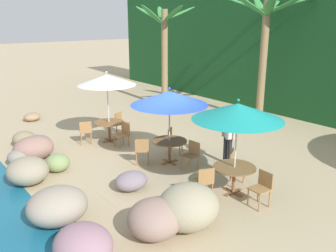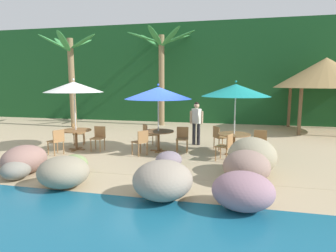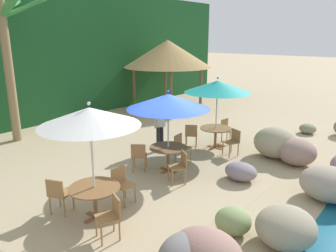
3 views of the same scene
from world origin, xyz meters
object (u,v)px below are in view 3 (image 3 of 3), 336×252
object	(u,v)px
chair_blue_inland	(139,155)
dining_table_teal	(216,131)
dining_table_blue	(168,151)
chair_teal_inland	(191,134)
dining_table_white	(95,192)
umbrella_blue	(168,101)
palapa_hut	(168,54)
chair_blue_left	(180,165)
waiter_in_white	(160,123)
chair_blue_seaward	(181,146)
chair_white_seaward	(122,182)
palm_tree_second	(5,38)
chair_teal_seaward	(227,129)
umbrella_teal	(217,87)
chair_teal_left	(233,140)
chair_white_inland	(58,193)
umbrella_white	(90,117)
chair_white_left	(112,214)

from	to	relation	value
chair_blue_inland	dining_table_teal	size ratio (longest dim) A/B	0.79
dining_table_blue	chair_teal_inland	distance (m)	2.21
dining_table_blue	dining_table_white	bearing A→B (deg)	-171.52
umbrella_blue	palapa_hut	xyz separation A→B (m)	(6.92, 5.84, 0.83)
chair_blue_left	waiter_in_white	world-z (taller)	waiter_in_white
chair_blue_seaward	dining_table_white	bearing A→B (deg)	-170.70
dining_table_white	chair_blue_left	distance (m)	2.61
umbrella_blue	chair_white_seaward	bearing A→B (deg)	-170.55
palm_tree_second	chair_teal_seaward	bearing A→B (deg)	-51.59
dining_table_teal	chair_teal_inland	size ratio (longest dim) A/B	1.26
dining_table_white	umbrella_blue	distance (m)	3.36
chair_white_seaward	palapa_hut	world-z (taller)	palapa_hut
umbrella_teal	dining_table_teal	world-z (taller)	umbrella_teal
dining_table_blue	waiter_in_white	distance (m)	1.84
umbrella_blue	umbrella_teal	distance (m)	2.64
chair_white_seaward	dining_table_blue	size ratio (longest dim) A/B	0.79
chair_teal_left	palm_tree_second	size ratio (longest dim) A/B	0.16
umbrella_teal	chair_teal_seaward	world-z (taller)	umbrella_teal
chair_white_inland	palm_tree_second	world-z (taller)	palm_tree_second
chair_blue_left	umbrella_blue	bearing A→B (deg)	62.07
chair_white_inland	dining_table_teal	world-z (taller)	chair_white_inland
chair_blue_left	chair_teal_seaward	world-z (taller)	same
dining_table_white	chair_blue_left	xyz separation A→B (m)	(2.59, -0.31, -0.10)
chair_white_seaward	palapa_hut	distance (m)	11.23
dining_table_blue	chair_teal_inland	bearing A→B (deg)	18.33
chair_white_seaward	waiter_in_white	size ratio (longest dim) A/B	0.51
umbrella_white	chair_blue_seaward	xyz separation A→B (m)	(3.83, 0.63, -1.77)
chair_blue_left	dining_table_teal	size ratio (longest dim) A/B	0.79
chair_white_inland	chair_blue_left	world-z (taller)	same
chair_white_seaward	umbrella_white	bearing A→B (deg)	-173.98
umbrella_blue	palm_tree_second	distance (m)	6.69
dining_table_white	dining_table_teal	size ratio (longest dim) A/B	1.00
chair_white_seaward	waiter_in_white	distance (m)	3.77
palapa_hut	chair_blue_seaward	bearing A→B (deg)	-137.08
chair_teal_inland	palm_tree_second	world-z (taller)	palm_tree_second
chair_blue_inland	dining_table_teal	xyz separation A→B (m)	(3.22, -0.59, 0.10)
chair_blue_inland	waiter_in_white	size ratio (longest dim) A/B	0.51
dining_table_white	dining_table_blue	xyz separation A→B (m)	(2.99, 0.45, 0.00)
chair_blue_left	umbrella_teal	distance (m)	3.56
umbrella_white	chair_blue_left	world-z (taller)	umbrella_white
dining_table_teal	dining_table_blue	bearing A→B (deg)	-179.32
chair_blue_inland	chair_blue_seaward	bearing A→B (deg)	-17.33
chair_teal_inland	chair_teal_left	world-z (taller)	same
dining_table_white	chair_teal_left	xyz separation A→B (m)	(5.39, -0.35, -0.10)
dining_table_blue	chair_blue_left	bearing A→B (deg)	-117.93
chair_blue_seaward	chair_teal_seaward	xyz separation A→B (m)	(2.65, -0.11, 0.00)
chair_blue_left	dining_table_teal	xyz separation A→B (m)	(3.03, 0.79, 0.10)
chair_blue_inland	chair_teal_seaward	distance (m)	4.11
chair_white_left	chair_white_seaward	bearing A→B (deg)	39.99
chair_white_inland	palm_tree_second	bearing A→B (deg)	71.90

